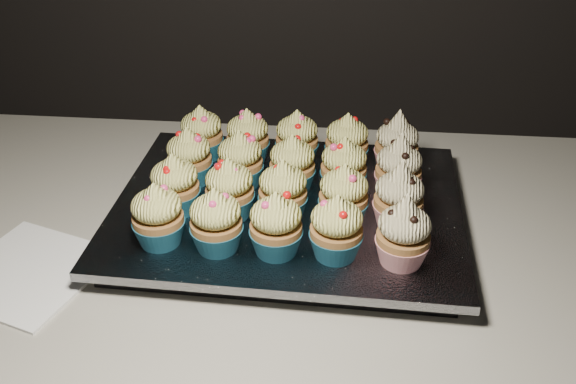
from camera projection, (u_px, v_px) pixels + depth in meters
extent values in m
cube|color=beige|center=(458.00, 246.00, 0.86)|extent=(2.44, 0.64, 0.04)
cube|color=white|center=(28.00, 272.00, 0.78)|extent=(0.20, 0.20, 0.00)
cube|color=black|center=(288.00, 216.00, 0.87)|extent=(0.43, 0.34, 0.02)
cube|color=silver|center=(288.00, 206.00, 0.86)|extent=(0.47, 0.37, 0.01)
cone|color=#1B617F|center=(160.00, 232.00, 0.77)|extent=(0.06, 0.06, 0.03)
ellipsoid|color=#F5F07B|center=(156.00, 206.00, 0.75)|extent=(0.06, 0.06, 0.04)
cone|color=#F5F07B|center=(154.00, 189.00, 0.74)|extent=(0.03, 0.03, 0.02)
cone|color=#1B617F|center=(217.00, 238.00, 0.76)|extent=(0.06, 0.06, 0.03)
ellipsoid|color=#F5F07B|center=(215.00, 211.00, 0.74)|extent=(0.06, 0.06, 0.04)
cone|color=#F5F07B|center=(214.00, 194.00, 0.73)|extent=(0.03, 0.03, 0.02)
cone|color=#1B617F|center=(276.00, 241.00, 0.76)|extent=(0.06, 0.06, 0.03)
ellipsoid|color=#F5F07B|center=(276.00, 215.00, 0.74)|extent=(0.06, 0.06, 0.04)
cone|color=#F5F07B|center=(276.00, 198.00, 0.72)|extent=(0.03, 0.03, 0.02)
cone|color=#1B617F|center=(336.00, 245.00, 0.75)|extent=(0.06, 0.06, 0.03)
ellipsoid|color=#F5F07B|center=(337.00, 218.00, 0.73)|extent=(0.06, 0.06, 0.04)
cone|color=#F5F07B|center=(338.00, 201.00, 0.72)|extent=(0.03, 0.03, 0.02)
cone|color=#A61726|center=(401.00, 251.00, 0.74)|extent=(0.06, 0.06, 0.03)
ellipsoid|color=beige|center=(405.00, 224.00, 0.72)|extent=(0.06, 0.06, 0.04)
cone|color=beige|center=(407.00, 203.00, 0.71)|extent=(0.03, 0.03, 0.03)
cone|color=#1B617F|center=(177.00, 200.00, 0.83)|extent=(0.06, 0.06, 0.03)
ellipsoid|color=#F5F07B|center=(174.00, 175.00, 0.81)|extent=(0.06, 0.06, 0.04)
cone|color=#F5F07B|center=(172.00, 159.00, 0.80)|extent=(0.03, 0.03, 0.02)
cone|color=#1B617F|center=(230.00, 205.00, 0.82)|extent=(0.06, 0.06, 0.03)
ellipsoid|color=#F5F07B|center=(229.00, 180.00, 0.80)|extent=(0.06, 0.06, 0.04)
cone|color=#F5F07B|center=(228.00, 164.00, 0.79)|extent=(0.03, 0.03, 0.02)
cone|color=#1B617F|center=(283.00, 207.00, 0.82)|extent=(0.06, 0.06, 0.03)
ellipsoid|color=#F5F07B|center=(283.00, 181.00, 0.80)|extent=(0.06, 0.06, 0.04)
cone|color=#F5F07B|center=(283.00, 165.00, 0.79)|extent=(0.03, 0.03, 0.02)
cone|color=#1B617F|center=(343.00, 211.00, 0.81)|extent=(0.06, 0.06, 0.03)
ellipsoid|color=#F5F07B|center=(344.00, 186.00, 0.79)|extent=(0.06, 0.06, 0.04)
cone|color=#F5F07B|center=(345.00, 170.00, 0.78)|extent=(0.03, 0.03, 0.02)
cone|color=#A61726|center=(397.00, 214.00, 0.80)|extent=(0.06, 0.06, 0.03)
ellipsoid|color=beige|center=(400.00, 189.00, 0.78)|extent=(0.06, 0.06, 0.04)
cone|color=beige|center=(402.00, 169.00, 0.77)|extent=(0.03, 0.03, 0.03)
cone|color=#1B617F|center=(191.00, 172.00, 0.89)|extent=(0.06, 0.06, 0.03)
ellipsoid|color=#F5F07B|center=(188.00, 148.00, 0.87)|extent=(0.06, 0.06, 0.04)
cone|color=#F5F07B|center=(187.00, 133.00, 0.86)|extent=(0.03, 0.03, 0.02)
cone|color=#1B617F|center=(241.00, 175.00, 0.89)|extent=(0.06, 0.06, 0.03)
ellipsoid|color=#F5F07B|center=(240.00, 151.00, 0.87)|extent=(0.06, 0.06, 0.04)
cone|color=#F5F07B|center=(239.00, 136.00, 0.85)|extent=(0.03, 0.03, 0.02)
cone|color=#1B617F|center=(292.00, 179.00, 0.88)|extent=(0.06, 0.06, 0.03)
ellipsoid|color=#F5F07B|center=(292.00, 155.00, 0.86)|extent=(0.06, 0.06, 0.04)
cone|color=#F5F07B|center=(292.00, 140.00, 0.84)|extent=(0.03, 0.03, 0.02)
cone|color=#1B617F|center=(343.00, 182.00, 0.87)|extent=(0.06, 0.06, 0.03)
ellipsoid|color=#F5F07B|center=(344.00, 157.00, 0.85)|extent=(0.06, 0.06, 0.04)
cone|color=#F5F07B|center=(345.00, 142.00, 0.84)|extent=(0.03, 0.03, 0.02)
cone|color=#A61726|center=(397.00, 184.00, 0.87)|extent=(0.06, 0.06, 0.03)
ellipsoid|color=beige|center=(400.00, 160.00, 0.85)|extent=(0.06, 0.06, 0.04)
cone|color=beige|center=(402.00, 141.00, 0.83)|extent=(0.03, 0.03, 0.03)
cone|color=#1B617F|center=(203.00, 148.00, 0.95)|extent=(0.06, 0.06, 0.03)
ellipsoid|color=#F5F07B|center=(201.00, 125.00, 0.93)|extent=(0.06, 0.06, 0.04)
cone|color=#F5F07B|center=(200.00, 110.00, 0.92)|extent=(0.03, 0.03, 0.02)
cone|color=#1B617F|center=(248.00, 152.00, 0.94)|extent=(0.06, 0.06, 0.03)
ellipsoid|color=#F5F07B|center=(247.00, 128.00, 0.92)|extent=(0.06, 0.06, 0.04)
cone|color=#F5F07B|center=(247.00, 114.00, 0.91)|extent=(0.03, 0.03, 0.02)
cone|color=#1B617F|center=(297.00, 153.00, 0.94)|extent=(0.06, 0.06, 0.03)
ellipsoid|color=#F5F07B|center=(297.00, 130.00, 0.92)|extent=(0.06, 0.06, 0.04)
cone|color=#F5F07B|center=(297.00, 115.00, 0.91)|extent=(0.03, 0.03, 0.02)
cone|color=#1B617F|center=(346.00, 156.00, 0.93)|extent=(0.06, 0.06, 0.03)
ellipsoid|color=#F5F07B|center=(347.00, 133.00, 0.91)|extent=(0.06, 0.06, 0.04)
cone|color=#F5F07B|center=(348.00, 118.00, 0.90)|extent=(0.03, 0.03, 0.02)
cone|color=#A61726|center=(395.00, 160.00, 0.92)|extent=(0.06, 0.06, 0.03)
ellipsoid|color=beige|center=(398.00, 136.00, 0.90)|extent=(0.06, 0.06, 0.04)
cone|color=beige|center=(399.00, 118.00, 0.89)|extent=(0.03, 0.03, 0.03)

